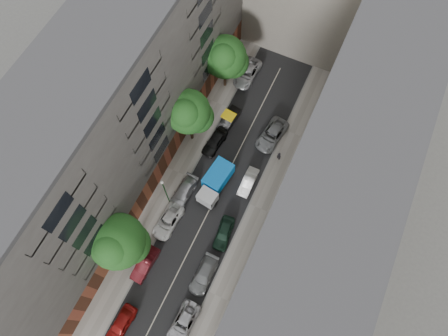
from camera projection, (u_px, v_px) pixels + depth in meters
The scene contains 24 objects.
ground at pixel (219, 191), 47.95m from camera, with size 120.00×120.00×0.00m, color #4C4C49.
road_surface at pixel (219, 191), 47.94m from camera, with size 8.00×44.00×0.02m, color black.
sidewalk_left at pixel (178, 173), 48.79m from camera, with size 3.00×44.00×0.15m, color gray.
sidewalk_right at pixel (261, 209), 46.97m from camera, with size 3.00×44.00×0.15m, color gray.
building_left at pixel (120, 114), 40.57m from camera, with size 8.00×44.00×20.00m, color #484543.
building_right at pixel (325, 202), 36.92m from camera, with size 8.00×44.00×20.00m, color #BEB293.
tarp_truck at pixel (215, 182), 46.83m from camera, with size 2.92×5.90×2.61m.
car_left_0 at pixel (121, 325), 41.39m from camera, with size 1.73×4.29×1.46m, color maroon.
car_left_1 at pixel (145, 264), 43.86m from camera, with size 1.48×4.25×1.40m, color #4A0E14.
car_left_2 at pixel (168, 221), 45.80m from camera, with size 2.14×4.64×1.29m, color silver.
car_left_3 at pixel (183, 192), 47.14m from camera, with size 1.89×4.65×1.35m, color #B2B2B7.
car_left_4 at pixel (215, 142), 49.71m from camera, with size 1.71×4.25×1.45m, color black.
car_left_5 at pixel (229, 120), 50.98m from camera, with size 1.46×4.19×1.38m, color black.
car_left_6 at pixel (247, 73), 53.76m from camera, with size 2.42×5.24×1.46m, color #BBBCC0.
car_right_0 at pixel (184, 323), 41.53m from camera, with size 2.16×4.68×1.30m, color #B4B4B9.
car_right_1 at pixel (204, 275), 43.42m from camera, with size 1.89×4.65×1.35m, color slate.
car_right_2 at pixel (224, 233), 45.20m from camera, with size 1.67×4.15×1.41m, color black.
car_right_3 at pixel (248, 182), 47.71m from camera, with size 1.35×3.88×1.28m, color silver.
car_right_4 at pixel (272, 135), 50.08m from camera, with size 2.43×5.27×1.47m, color slate.
tree_near at pixel (118, 243), 39.46m from camera, with size 5.88×5.70×8.92m.
tree_mid at pixel (189, 113), 44.91m from camera, with size 5.43×5.17×9.11m.
tree_far at pixel (225, 59), 48.50m from camera, with size 5.56×5.33×8.56m.
lamp_post at pixel (165, 190), 43.65m from camera, with size 0.36×0.36×6.39m.
pedestrian at pixel (279, 156), 48.72m from camera, with size 0.57×0.37×1.56m, color black.
Camera 1 is at (7.44, -14.46, 45.19)m, focal length 32.00 mm.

